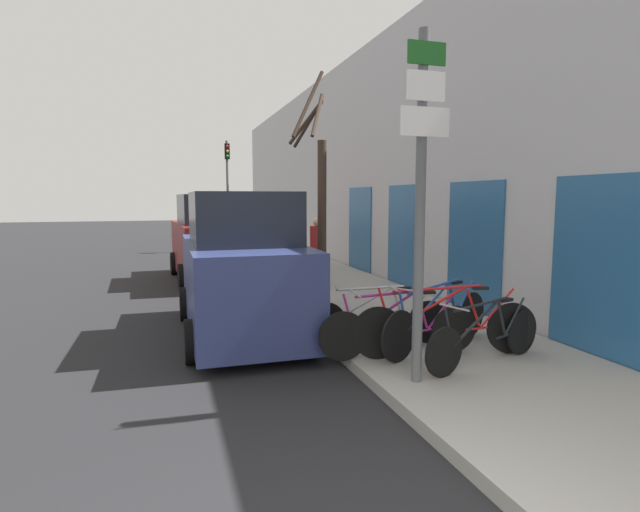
% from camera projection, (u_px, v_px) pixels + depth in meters
% --- Properties ---
extents(ground_plane, '(80.00, 80.00, 0.00)m').
position_uv_depth(ground_plane, '(217.00, 284.00, 13.14)').
color(ground_plane, black).
extents(sidewalk_curb, '(3.20, 32.00, 0.15)m').
position_uv_depth(sidewalk_curb, '(287.00, 264.00, 16.55)').
color(sidewalk_curb, '#9E9B93').
rests_on(sidewalk_curb, ground).
extents(building_facade, '(0.23, 32.00, 6.50)m').
position_uv_depth(building_facade, '(338.00, 169.00, 16.64)').
color(building_facade, '#BCBCC1').
rests_on(building_facade, ground).
extents(signpost, '(0.59, 0.14, 3.91)m').
position_uv_depth(signpost, '(421.00, 196.00, 5.52)').
color(signpost, '#595B60').
rests_on(signpost, sidewalk_curb).
extents(bicycle_0, '(2.07, 0.73, 0.84)m').
position_uv_depth(bicycle_0, '(486.00, 337.00, 6.29)').
color(bicycle_0, black).
rests_on(bicycle_0, sidewalk_curb).
extents(bicycle_1, '(2.52, 0.59, 0.97)m').
position_uv_depth(bicycle_1, '(446.00, 326.00, 6.63)').
color(bicycle_1, black).
rests_on(bicycle_1, sidewalk_curb).
extents(bicycle_2, '(2.21, 0.44, 0.90)m').
position_uv_depth(bicycle_2, '(400.00, 328.00, 6.61)').
color(bicycle_2, black).
rests_on(bicycle_2, sidewalk_curb).
extents(bicycle_3, '(2.23, 1.10, 0.94)m').
position_uv_depth(bicycle_3, '(438.00, 320.00, 6.99)').
color(bicycle_3, black).
rests_on(bicycle_3, sidewalk_curb).
extents(bicycle_4, '(2.08, 0.64, 0.86)m').
position_uv_depth(bicycle_4, '(377.00, 319.00, 7.20)').
color(bicycle_4, black).
rests_on(bicycle_4, sidewalk_curb).
extents(parked_car_0, '(1.96, 4.13, 2.35)m').
position_uv_depth(parked_car_0, '(242.00, 271.00, 8.16)').
color(parked_car_0, navy).
rests_on(parked_car_0, ground).
extents(parked_car_1, '(2.13, 4.58, 2.35)m').
position_uv_depth(parked_car_1, '(210.00, 241.00, 13.70)').
color(parked_car_1, maroon).
rests_on(parked_car_1, ground).
extents(pedestrian_near, '(0.42, 0.36, 1.63)m').
position_uv_depth(pedestrian_near, '(317.00, 245.00, 12.41)').
color(pedestrian_near, '#4C3D2D').
rests_on(pedestrian_near, sidewalk_curb).
extents(street_tree, '(0.76, 1.82, 4.38)m').
position_uv_depth(street_tree, '(319.00, 205.00, 9.28)').
color(street_tree, '#3D2D23').
rests_on(street_tree, sidewalk_curb).
extents(traffic_light, '(0.20, 0.30, 4.50)m').
position_uv_depth(traffic_light, '(228.00, 180.00, 21.03)').
color(traffic_light, '#595B60').
rests_on(traffic_light, sidewalk_curb).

